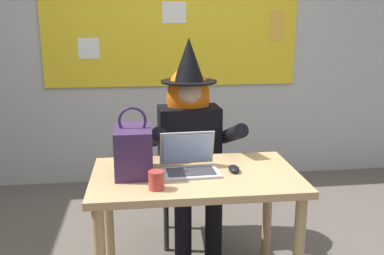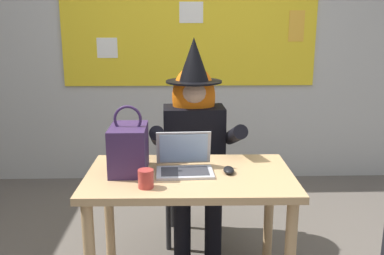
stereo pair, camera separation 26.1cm
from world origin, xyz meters
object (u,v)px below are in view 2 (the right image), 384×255
at_px(chair_at_desk, 194,168).
at_px(coffee_mug, 146,179).
at_px(desk_main, 190,191).
at_px(computer_mouse, 229,170).
at_px(person_costumed, 194,134).
at_px(laptop, 184,163).
at_px(handbag, 129,148).

distance_m(chair_at_desk, coffee_mug, 0.99).
relative_size(desk_main, computer_mouse, 11.09).
relative_size(person_costumed, computer_mouse, 13.94).
bearing_deg(laptop, person_costumed, 79.57).
distance_m(laptop, coffee_mug, 0.31).
bearing_deg(computer_mouse, chair_at_desk, 103.87).
bearing_deg(person_costumed, computer_mouse, 14.38).
relative_size(desk_main, chair_at_desk, 1.27).
xyz_separation_m(laptop, handbag, (-0.31, 0.00, 0.09)).
bearing_deg(chair_at_desk, computer_mouse, 17.15).
relative_size(computer_mouse, coffee_mug, 1.09).
distance_m(person_costumed, handbag, 0.66).
xyz_separation_m(desk_main, person_costumed, (0.05, 0.58, 0.18)).
bearing_deg(laptop, chair_at_desk, 80.75).
xyz_separation_m(desk_main, coffee_mug, (-0.23, -0.21, 0.16)).
relative_size(desk_main, laptop, 3.56).
height_order(laptop, computer_mouse, laptop).
distance_m(handbag, coffee_mug, 0.29).
bearing_deg(person_costumed, coffee_mug, -21.14).
bearing_deg(person_costumed, chair_at_desk, 176.55).
xyz_separation_m(desk_main, handbag, (-0.34, 0.04, 0.24)).
xyz_separation_m(laptop, coffee_mug, (-0.20, -0.25, -0.00)).
height_order(chair_at_desk, computer_mouse, chair_at_desk).
relative_size(chair_at_desk, coffee_mug, 9.58).
relative_size(person_costumed, laptop, 4.48).
bearing_deg(laptop, computer_mouse, -12.07).
distance_m(person_costumed, coffee_mug, 0.83).
relative_size(chair_at_desk, computer_mouse, 8.75).
relative_size(desk_main, coffee_mug, 12.15).
distance_m(desk_main, coffee_mug, 0.34).
bearing_deg(desk_main, chair_at_desk, 85.93).
distance_m(desk_main, laptop, 0.16).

